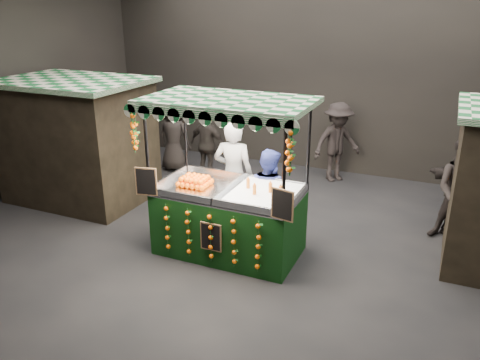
% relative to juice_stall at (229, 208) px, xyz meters
% --- Properties ---
extents(ground, '(12.00, 12.00, 0.00)m').
position_rel_juice_stall_xyz_m(ground, '(0.38, -0.02, -0.83)').
color(ground, black).
rests_on(ground, ground).
extents(market_hall, '(12.10, 10.10, 5.05)m').
position_rel_juice_stall_xyz_m(market_hall, '(0.38, -0.02, 2.55)').
color(market_hall, black).
rests_on(market_hall, ground).
extents(neighbour_stall_left, '(3.00, 2.20, 2.60)m').
position_rel_juice_stall_xyz_m(neighbour_stall_left, '(-4.02, 0.98, 0.48)').
color(neighbour_stall_left, black).
rests_on(neighbour_stall_left, ground).
extents(juice_stall, '(2.76, 1.62, 2.67)m').
position_rel_juice_stall_xyz_m(juice_stall, '(0.00, 0.00, 0.00)').
color(juice_stall, black).
rests_on(juice_stall, ground).
extents(vendor_grey, '(0.82, 0.59, 2.08)m').
position_rel_juice_stall_xyz_m(vendor_grey, '(-0.37, 1.00, 0.21)').
color(vendor_grey, gray).
rests_on(vendor_grey, ground).
extents(vendor_blue, '(0.98, 0.87, 1.68)m').
position_rel_juice_stall_xyz_m(vendor_blue, '(0.40, 0.82, 0.01)').
color(vendor_blue, navy).
rests_on(vendor_blue, ground).
extents(shopper_0, '(0.73, 0.56, 1.77)m').
position_rel_juice_stall_xyz_m(shopper_0, '(-3.97, 2.52, 0.06)').
color(shopper_0, '#2A2522').
rests_on(shopper_0, ground).
extents(shopper_1, '(0.97, 0.78, 1.93)m').
position_rel_juice_stall_xyz_m(shopper_1, '(3.56, 2.03, 0.14)').
color(shopper_1, black).
rests_on(shopper_1, ground).
extents(shopper_2, '(1.07, 0.58, 1.73)m').
position_rel_juice_stall_xyz_m(shopper_2, '(-2.02, 3.13, 0.04)').
color(shopper_2, '#2E2825').
rests_on(shopper_2, ground).
extents(shopper_3, '(1.37, 1.37, 1.90)m').
position_rel_juice_stall_xyz_m(shopper_3, '(0.84, 4.29, 0.12)').
color(shopper_3, black).
rests_on(shopper_3, ground).
extents(shopper_4, '(0.88, 0.58, 1.76)m').
position_rel_juice_stall_xyz_m(shopper_4, '(-3.12, 3.38, 0.05)').
color(shopper_4, '#282320').
rests_on(shopper_4, ground).
extents(shopper_5, '(1.75, 1.47, 1.88)m').
position_rel_juice_stall_xyz_m(shopper_5, '(3.62, 2.25, 0.11)').
color(shopper_5, black).
rests_on(shopper_5, ground).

